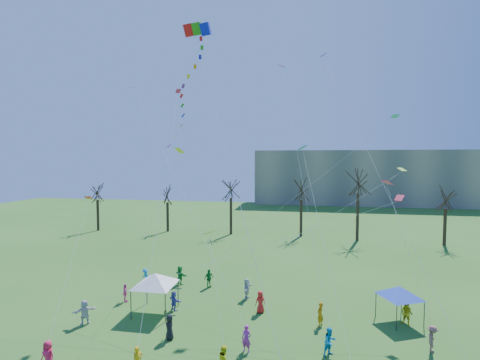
% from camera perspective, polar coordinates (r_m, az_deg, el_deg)
% --- Properties ---
extents(distant_building, '(60.00, 14.00, 15.00)m').
position_cam_1_polar(distant_building, '(100.48, 20.28, 0.43)').
color(distant_building, gray).
rests_on(distant_building, ground).
extents(bare_tree_row, '(68.87, 7.55, 11.36)m').
position_cam_1_polar(bare_tree_row, '(53.84, 11.87, -2.47)').
color(bare_tree_row, black).
rests_on(bare_tree_row, ground).
extents(big_box_kite, '(4.81, 6.40, 23.17)m').
position_cam_1_polar(big_box_kite, '(24.67, -8.41, 14.40)').
color(big_box_kite, red).
rests_on(big_box_kite, ground).
extents(canopy_tent_white, '(4.31, 4.31, 3.23)m').
position_cam_1_polar(canopy_tent_white, '(28.82, -14.27, -16.10)').
color(canopy_tent_white, '#3F3F44').
rests_on(canopy_tent_white, ground).
extents(canopy_tent_blue, '(3.35, 3.35, 2.73)m').
position_cam_1_polar(canopy_tent_blue, '(29.40, 25.60, -16.80)').
color(canopy_tent_blue, '#3F3F44').
rests_on(canopy_tent_blue, ground).
extents(festival_crowd, '(25.70, 15.86, 1.85)m').
position_cam_1_polar(festival_crowd, '(26.89, -1.79, -21.76)').
color(festival_crowd, '#E21C4B').
rests_on(festival_crowd, ground).
extents(small_kites_aloft, '(27.19, 17.39, 32.84)m').
position_cam_1_polar(small_kites_aloft, '(28.36, 4.61, 5.07)').
color(small_kites_aloft, '#E2400B').
rests_on(small_kites_aloft, ground).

